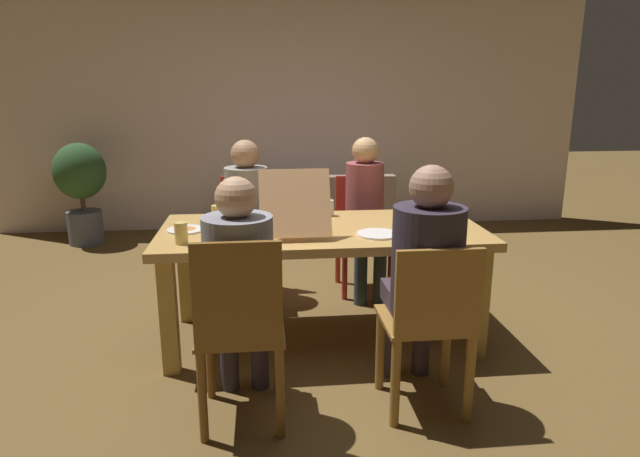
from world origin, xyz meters
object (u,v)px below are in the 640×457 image
(person_0, at_px, (366,204))
(chair_2, at_px, (429,324))
(chair_1, at_px, (248,229))
(potted_plant, at_px, (81,183))
(person_2, at_px, (424,266))
(drinking_glass_3, at_px, (329,208))
(plate_3, at_px, (422,230))
(plate_2, at_px, (186,229))
(person_3, at_px, (240,277))
(pizza_box_0, at_px, (293,220))
(drinking_glass_1, at_px, (181,233))
(plate_0, at_px, (420,215))
(person_1, at_px, (247,208))
(plate_1, at_px, (378,234))
(drinking_glass_0, at_px, (217,213))
(couch, at_px, (308,214))
(dining_table, at_px, (322,242))
(drinking_glass_2, at_px, (237,220))
(chair_3, at_px, (240,327))
(chair_0, at_px, (362,228))

(person_0, xyz_separation_m, chair_2, (0.00, -1.71, -0.24))
(chair_1, height_order, potted_plant, potted_plant)
(person_2, relative_size, drinking_glass_3, 11.48)
(plate_3, xyz_separation_m, potted_plant, (-2.84, 2.66, -0.11))
(plate_2, bearing_deg, person_3, -66.71)
(person_3, bearing_deg, plate_2, 113.29)
(chair_2, distance_m, plate_2, 1.61)
(plate_2, height_order, plate_3, plate_2)
(pizza_box_0, height_order, drinking_glass_1, pizza_box_0)
(person_2, bearing_deg, person_3, -179.18)
(plate_0, relative_size, drinking_glass_1, 1.72)
(plate_0, relative_size, potted_plant, 0.20)
(person_2, relative_size, person_3, 1.03)
(plate_0, distance_m, plate_3, 0.40)
(chair_2, distance_m, person_2, 0.29)
(person_1, height_order, potted_plant, person_1)
(plate_1, distance_m, plate_2, 1.18)
(drinking_glass_0, height_order, couch, drinking_glass_0)
(person_0, relative_size, couch, 0.71)
(plate_0, bearing_deg, plate_2, -171.69)
(plate_1, distance_m, plate_3, 0.30)
(person_2, relative_size, pizza_box_0, 2.06)
(chair_1, xyz_separation_m, drinking_glass_3, (0.58, -0.57, 0.28))
(dining_table, xyz_separation_m, drinking_glass_2, (-0.53, -0.02, 0.17))
(chair_3, xyz_separation_m, plate_2, (-0.36, 0.97, 0.23))
(person_3, bearing_deg, pizza_box_0, 69.66)
(chair_1, bearing_deg, chair_3, -90.00)
(person_0, height_order, drinking_glass_1, person_0)
(person_1, bearing_deg, chair_0, 11.25)
(chair_1, bearing_deg, chair_2, -63.29)
(person_2, distance_m, drinking_glass_2, 1.24)
(dining_table, height_order, person_3, person_3)
(chair_3, height_order, plate_0, chair_3)
(person_2, distance_m, plate_1, 0.60)
(plate_0, xyz_separation_m, drinking_glass_0, (-1.37, 0.03, 0.04))
(person_1, xyz_separation_m, pizza_box_0, (0.31, -0.73, 0.08))
(person_0, distance_m, couch, 1.78)
(drinking_glass_3, distance_m, potted_plant, 3.20)
(chair_0, xyz_separation_m, person_3, (-0.92, -1.74, 0.22))
(plate_3, relative_size, couch, 0.14)
(drinking_glass_2, distance_m, drinking_glass_3, 0.71)
(chair_0, distance_m, drinking_glass_3, 0.75)
(person_3, xyz_separation_m, drinking_glass_0, (-0.18, 1.09, 0.08))
(chair_0, bearing_deg, dining_table, -114.91)
(person_1, height_order, plate_3, person_1)
(drinking_glass_0, bearing_deg, chair_0, 30.68)
(person_2, xyz_separation_m, person_3, (-0.92, -0.01, -0.02))
(plate_0, height_order, couch, plate_0)
(drinking_glass_2, relative_size, potted_plant, 0.14)
(person_0, bearing_deg, drinking_glass_0, -155.32)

